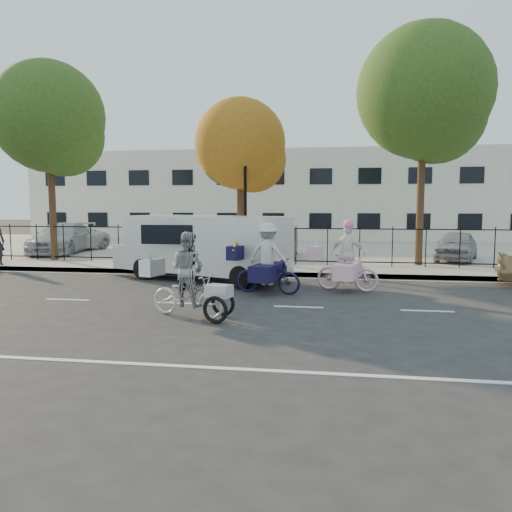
% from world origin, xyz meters
% --- Properties ---
extents(ground, '(120.00, 120.00, 0.00)m').
position_xyz_m(ground, '(0.00, 0.00, 0.00)').
color(ground, '#333334').
extents(road_markings, '(60.00, 9.52, 0.01)m').
position_xyz_m(road_markings, '(0.00, 0.00, 0.01)').
color(road_markings, silver).
rests_on(road_markings, ground).
extents(curb, '(60.00, 0.10, 0.15)m').
position_xyz_m(curb, '(0.00, 5.05, 0.07)').
color(curb, '#A8A399').
rests_on(curb, ground).
extents(sidewalk, '(60.00, 2.20, 0.15)m').
position_xyz_m(sidewalk, '(0.00, 6.10, 0.07)').
color(sidewalk, '#A8A399').
rests_on(sidewalk, ground).
extents(parking_lot, '(60.00, 15.60, 0.15)m').
position_xyz_m(parking_lot, '(0.00, 15.00, 0.07)').
color(parking_lot, '#A8A399').
rests_on(parking_lot, ground).
extents(iron_fence, '(58.00, 0.06, 1.50)m').
position_xyz_m(iron_fence, '(0.00, 7.20, 0.90)').
color(iron_fence, black).
rests_on(iron_fence, sidewalk).
extents(building, '(34.00, 10.00, 6.00)m').
position_xyz_m(building, '(0.00, 25.00, 3.00)').
color(building, silver).
rests_on(building, ground).
extents(lamppost, '(0.36, 0.36, 4.33)m').
position_xyz_m(lamppost, '(0.50, 6.80, 3.11)').
color(lamppost, black).
rests_on(lamppost, sidewalk).
extents(street_sign, '(0.85, 0.06, 1.80)m').
position_xyz_m(street_sign, '(-1.85, 6.80, 1.42)').
color(street_sign, black).
rests_on(street_sign, sidewalk).
extents(zebra_trike, '(2.20, 1.29, 1.89)m').
position_xyz_m(zebra_trike, '(0.65, -1.37, 0.73)').
color(zebra_trike, silver).
rests_on(zebra_trike, ground).
extents(unicorn_bike, '(2.08, 1.48, 2.04)m').
position_xyz_m(unicorn_bike, '(4.19, 2.48, 0.76)').
color(unicorn_bike, '#FCC0D4').
rests_on(unicorn_bike, ground).
extents(bull_bike, '(2.19, 1.53, 1.97)m').
position_xyz_m(bull_bike, '(2.00, 1.75, 0.79)').
color(bull_bike, '#130F34').
rests_on(bull_bike, ground).
extents(white_van, '(6.39, 3.80, 2.09)m').
position_xyz_m(white_van, '(-0.39, 3.82, 1.16)').
color(white_van, silver).
rests_on(white_van, ground).
extents(lot_car_a, '(2.77, 5.18, 1.43)m').
position_xyz_m(lot_car_a, '(-8.95, 10.14, 0.86)').
color(lot_car_a, '#B2B6BB').
rests_on(lot_car_a, parking_lot).
extents(lot_car_b, '(2.87, 4.58, 1.18)m').
position_xyz_m(lot_car_b, '(-9.09, 11.07, 0.74)').
color(lot_car_b, silver).
rests_on(lot_car_b, parking_lot).
extents(lot_car_c, '(1.40, 3.72, 1.21)m').
position_xyz_m(lot_car_c, '(1.57, 10.08, 0.76)').
color(lot_car_c, '#55585D').
rests_on(lot_car_c, parking_lot).
extents(lot_car_d, '(2.55, 3.89, 1.23)m').
position_xyz_m(lot_car_d, '(8.87, 9.72, 0.77)').
color(lot_car_d, '#97999E').
rests_on(lot_car_d, parking_lot).
extents(tree_west, '(4.50, 4.50, 8.25)m').
position_xyz_m(tree_west, '(-7.55, 7.36, 5.78)').
color(tree_west, '#442D1D').
rests_on(tree_west, ground).
extents(tree_mid, '(3.68, 3.67, 6.72)m').
position_xyz_m(tree_mid, '(0.19, 8.26, 4.70)').
color(tree_mid, '#442D1D').
rests_on(tree_mid, ground).
extents(tree_east, '(4.97, 4.97, 9.12)m').
position_xyz_m(tree_east, '(7.21, 7.94, 6.39)').
color(tree_east, '#442D1D').
rests_on(tree_east, ground).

